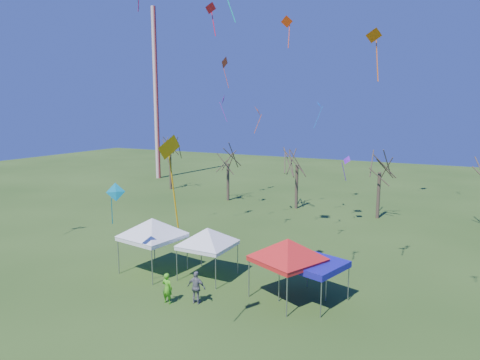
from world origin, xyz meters
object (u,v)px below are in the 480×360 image
object	(u,v)px
tree_2	(297,149)
tent_blue	(314,265)
tent_white_west	(152,222)
person_grey	(196,287)
tent_red	(288,243)
person_green	(167,288)
tree_3	(381,156)
tree_0	(170,140)
radio_mast	(156,95)
tree_1	(228,150)
tent_white_mid	(208,231)

from	to	relation	value
tree_2	tent_blue	world-z (taller)	tree_2
tent_white_west	person_grey	distance (m)	6.15
tent_red	person_green	bearing A→B (deg)	-148.38
tree_3	tent_blue	size ratio (longest dim) A/B	2.19
tree_0	person_grey	distance (m)	34.69
tree_2	person_green	distance (m)	25.13
tent_red	radio_mast	bearing A→B (deg)	136.75
tent_red	person_green	world-z (taller)	tent_red
tree_3	tent_blue	xyz separation A→B (m)	(-0.04, -20.31, -3.98)
radio_mast	person_green	xyz separation A→B (m)	(26.99, -34.12, -11.64)
tree_1	person_green	size ratio (longest dim) A/B	4.40
tree_1	person_grey	distance (m)	27.01
radio_mast	person_grey	xyz separation A→B (m)	(28.43, -33.44, -11.59)
tree_3	radio_mast	bearing A→B (deg)	163.69
tree_2	person_grey	size ratio (longest dim) A/B	4.48
tent_red	tree_3	bearing A→B (deg)	86.04
tent_blue	person_grey	world-z (taller)	tent_blue
tent_blue	person_grey	size ratio (longest dim) A/B	1.98
tree_2	tent_red	distance (m)	22.38
radio_mast	tree_0	xyz separation A→B (m)	(7.15, -6.62, -6.01)
tree_1	tent_white_mid	xyz separation A→B (m)	(9.82, -20.63, -2.81)
tree_0	person_grey	size ratio (longest dim) A/B	4.62
tree_0	tent_white_west	world-z (taller)	tree_0
radio_mast	tree_3	distance (m)	36.04
tree_1	tree_3	bearing A→B (deg)	-2.06
tent_white_west	tent_white_mid	bearing A→B (deg)	12.71
tree_2	tent_white_mid	xyz separation A→B (m)	(1.42, -20.36, -3.31)
tree_3	tent_white_west	distance (m)	23.55
radio_mast	person_grey	world-z (taller)	radio_mast
tree_1	tent_white_west	bearing A→B (deg)	-73.91
tree_3	tree_2	bearing A→B (deg)	177.73
tent_white_mid	person_green	world-z (taller)	tent_white_mid
tree_1	tree_3	size ratio (longest dim) A/B	0.95
person_grey	tree_2	bearing A→B (deg)	-87.19
tree_0	tree_3	world-z (taller)	tree_0
tree_0	radio_mast	bearing A→B (deg)	137.23
tent_white_mid	tent_red	bearing A→B (deg)	-7.03
tent_red	person_grey	world-z (taller)	tent_red
radio_mast	tent_white_mid	distance (m)	41.49
tree_2	tent_white_mid	bearing A→B (deg)	-86.01
tree_0	tree_2	xyz separation A→B (m)	(18.48, -3.01, -0.20)
tent_red	tent_blue	bearing A→B (deg)	16.20
tree_0	person_green	xyz separation A→B (m)	(19.83, -27.51, -5.63)
tent_blue	tent_white_mid	bearing A→B (deg)	177.71
radio_mast	tent_red	xyz separation A→B (m)	(32.60, -30.67, -9.26)
tree_1	tent_white_mid	distance (m)	23.02
radio_mast	tree_2	size ratio (longest dim) A/B	3.06
tree_2	tent_white_west	xyz separation A→B (m)	(-2.21, -21.18, -2.96)
tree_3	person_green	world-z (taller)	tree_3
tent_white_west	tent_red	size ratio (longest dim) A/B	1.08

